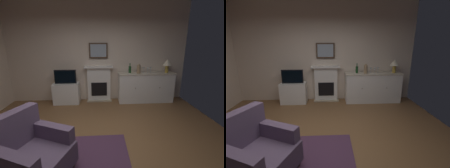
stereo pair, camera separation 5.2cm
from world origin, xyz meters
TOP-DOWN VIEW (x-y plane):
  - ground_plane at (0.00, 0.00)m, footprint 5.44×5.03m
  - wall_rear at (0.00, 2.48)m, footprint 5.44×0.06m
  - fireplace_unit at (0.01, 2.36)m, footprint 0.87×0.30m
  - framed_picture at (0.01, 2.40)m, footprint 0.55×0.04m
  - sideboard_cabinet at (1.43, 2.18)m, footprint 1.68×0.49m
  - table_lamp at (2.06, 2.18)m, footprint 0.26×0.26m
  - wine_bottle at (0.94, 2.21)m, footprint 0.08×0.08m
  - wine_glass_left at (1.35, 2.18)m, footprint 0.07×0.07m
  - wine_glass_center at (1.46, 2.13)m, footprint 0.07×0.07m
  - wine_glass_right at (1.57, 2.20)m, footprint 0.07×0.07m
  - vase_decorative at (1.19, 2.13)m, footprint 0.11×0.11m
  - tv_cabinet at (-0.97, 2.19)m, footprint 0.75×0.42m
  - tv_set at (-0.97, 2.17)m, footprint 0.62×0.07m
  - armchair at (-0.86, -0.49)m, footprint 1.04×1.02m

SIDE VIEW (x-z plane):
  - ground_plane at x=0.00m, z-range -0.10..0.00m
  - tv_cabinet at x=-0.97m, z-range 0.00..0.62m
  - armchair at x=-0.86m, z-range -0.08..0.84m
  - sideboard_cabinet at x=1.43m, z-range 0.00..0.90m
  - fireplace_unit at x=0.01m, z-range 0.00..1.10m
  - tv_set at x=-0.97m, z-range 0.62..1.02m
  - wine_bottle at x=0.94m, z-range 0.87..1.16m
  - wine_glass_left at x=1.35m, z-range 0.94..1.11m
  - wine_glass_center at x=1.46m, z-range 0.94..1.11m
  - wine_glass_right at x=1.57m, z-range 0.94..1.11m
  - vase_decorative at x=1.19m, z-range 0.90..1.18m
  - table_lamp at x=2.06m, z-range 0.98..1.38m
  - wall_rear at x=0.00m, z-range 0.00..3.00m
  - framed_picture at x=0.01m, z-range 1.33..1.78m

